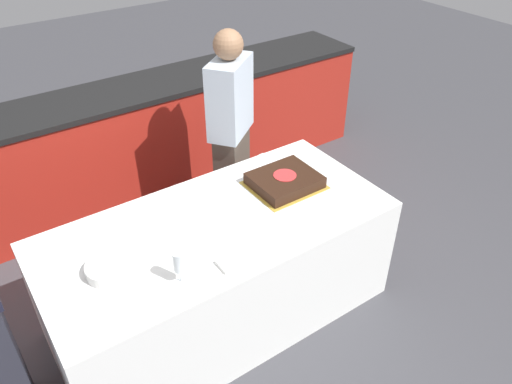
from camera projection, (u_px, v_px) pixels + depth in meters
ground_plane at (222, 312)px, 3.16m from camera, size 14.00×14.00×0.00m
back_counter at (118, 148)px, 3.92m from camera, size 4.40×0.58×0.92m
dining_table at (220, 270)px, 2.95m from camera, size 1.96×0.92×0.72m
cake at (285, 181)px, 3.01m from camera, size 0.42×0.37×0.08m
plate_stack at (110, 268)px, 2.40m from camera, size 0.23×0.23×0.06m
wine_glass at (179, 263)px, 2.30m from camera, size 0.06×0.06×0.18m
side_plate_near_cake at (268, 160)px, 3.28m from camera, size 0.17×0.17×0.00m
utensil_pile at (234, 261)px, 2.47m from camera, size 0.17×0.10×0.02m
person_cutting_cake at (231, 137)px, 3.41m from camera, size 0.42×0.39×1.52m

